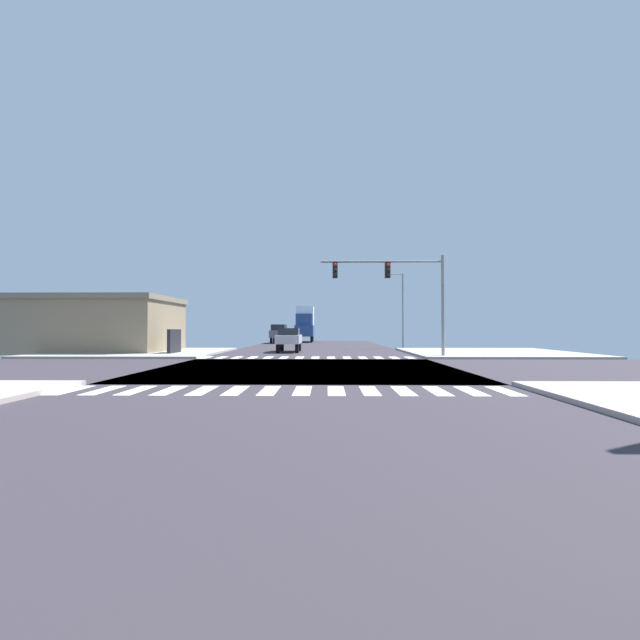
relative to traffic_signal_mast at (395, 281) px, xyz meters
The scene contains 11 objects.
ground 10.41m from the traffic_signal_mast, 125.37° to the right, with size 90.00×90.00×0.05m.
sidewalk_corner_ne 10.13m from the traffic_signal_mast, 30.42° to the left, with size 12.00×12.00×0.14m.
sidewalk_corner_nw 19.47m from the traffic_signal_mast, 166.16° to the left, with size 12.00×12.00×0.14m.
crosswalk_near 16.54m from the traffic_signal_mast, 110.63° to the right, with size 13.50×2.00×0.01m.
crosswalk_far 7.40m from the traffic_signal_mast, behind, with size 13.50×2.00×0.01m.
traffic_signal_mast is the anchor object (origin of this frame).
street_lamp 13.28m from the traffic_signal_mast, 78.94° to the left, with size 1.78×0.32×7.04m.
bank_building 24.38m from the traffic_signal_mast, 166.11° to the left, with size 15.52×8.34×4.33m.
sedan_queued_1 10.47m from the traffic_signal_mast, 138.50° to the left, with size 1.80×4.30×1.88m.
box_truck_trailing_2 32.48m from the traffic_signal_mast, 103.05° to the left, with size 2.40×7.20×4.85m.
suv_middle_3 28.58m from the traffic_signal_mast, 111.32° to the left, with size 1.96×4.60×2.34m.
Camera 1 is at (0.97, -20.25, 1.86)m, focal length 24.33 mm.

